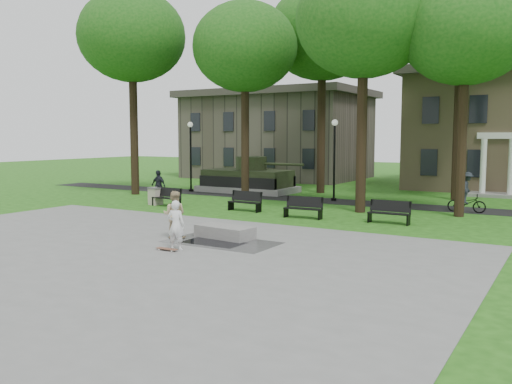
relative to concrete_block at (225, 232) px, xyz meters
The scene contains 25 objects.
ground 1.78m from the concrete_block, 156.03° to the left, with size 120.00×120.00×0.00m, color #1D4B11.
plaza 4.58m from the concrete_block, 110.65° to the right, with size 22.00×16.00×0.02m, color gray.
footpath 12.82m from the concrete_block, 97.23° to the left, with size 44.00×2.60×0.01m, color black.
building_left 30.19m from the concrete_block, 114.87° to the left, with size 15.00×10.00×7.20m, color #4C443D.
tree_0 19.38m from the concrete_block, 144.48° to the left, with size 6.80×6.80×12.97m.
tree_1 15.46m from the concrete_block, 118.59° to the left, with size 6.20×6.20×11.63m.
tree_2 13.07m from the concrete_block, 78.44° to the left, with size 6.60×6.60×12.16m.
tree_3 14.66m from the concrete_block, 57.99° to the left, with size 6.00×6.00×11.19m.
tree_4 19.89m from the concrete_block, 102.20° to the left, with size 7.20×7.20×13.50m.
tree_5 20.23m from the concrete_block, 74.16° to the left, with size 6.40×6.40×12.44m.
lamp_left 17.63m from the concrete_block, 131.74° to the left, with size 0.36×0.36×4.73m.
lamp_mid 13.31m from the concrete_block, 94.89° to the left, with size 0.36×0.36×4.73m.
tank_monument 16.80m from the concrete_block, 118.74° to the left, with size 7.45×3.40×2.40m.
puddle 0.99m from the concrete_block, 80.41° to the right, with size 2.20×1.20×0.00m, color black.
concrete_block is the anchor object (origin of this frame).
skateboard 2.88m from the concrete_block, 97.52° to the right, with size 0.78×0.20×0.07m, color brown.
skateboarder 2.66m from the concrete_block, 94.20° to the right, with size 0.61×0.40×1.66m, color white.
friend_watching 1.97m from the concrete_block, 147.66° to the right, with size 0.85×0.66×1.75m, color tan.
pedestrian_walker 12.45m from the concrete_block, 142.20° to the left, with size 1.06×0.44×1.81m, color black.
cyclist 13.47m from the concrete_block, 61.36° to the left, with size 1.84×1.06×2.02m.
park_bench_0 9.97m from the concrete_block, 142.22° to the left, with size 1.83×0.68×1.00m.
park_bench_1 7.42m from the concrete_block, 116.04° to the left, with size 1.82×0.61×1.00m.
park_bench_2 6.01m from the concrete_block, 86.82° to the left, with size 1.82×0.62×1.00m.
park_bench_3 7.74m from the concrete_block, 57.22° to the left, with size 1.80×0.53×1.00m.
trash_bin 10.80m from the concrete_block, 144.79° to the left, with size 0.76×0.76×0.96m.
Camera 1 is at (12.72, -17.09, 3.77)m, focal length 38.00 mm.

